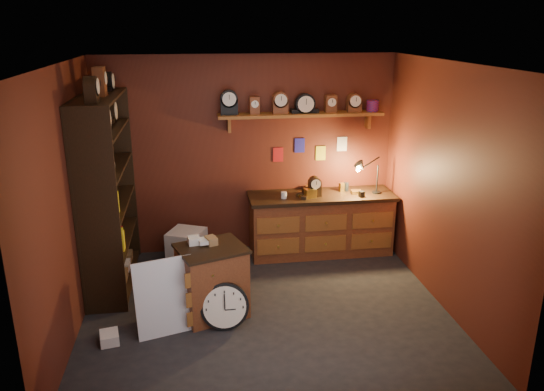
{
  "coord_description": "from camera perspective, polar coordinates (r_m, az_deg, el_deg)",
  "views": [
    {
      "loc": [
        -0.71,
        -5.22,
        3.07
      ],
      "look_at": [
        0.12,
        0.35,
        1.24
      ],
      "focal_mm": 35.0,
      "sensor_mm": 36.0,
      "label": 1
    }
  ],
  "objects": [
    {
      "name": "mini_fridge",
      "position": [
        7.2,
        -9.14,
        -5.47
      ],
      "size": [
        0.57,
        0.6,
        0.45
      ],
      "rotation": [
        0.0,
        0.0,
        -0.43
      ],
      "color": "silver",
      "rests_on": "ground"
    },
    {
      "name": "room_shell",
      "position": [
        5.55,
        -0.4,
        3.95
      ],
      "size": [
        4.02,
        3.62,
        2.71
      ],
      "color": "#562114",
      "rests_on": "ground"
    },
    {
      "name": "white_panel",
      "position": [
        5.83,
        -11.17,
        -14.13
      ],
      "size": [
        0.64,
        0.34,
        0.82
      ],
      "primitive_type": "cube",
      "rotation": [
        -0.17,
        0.0,
        0.28
      ],
      "color": "silver",
      "rests_on": "ground"
    },
    {
      "name": "floor",
      "position": [
        6.1,
        -0.64,
        -12.2
      ],
      "size": [
        4.0,
        4.0,
        0.0
      ],
      "primitive_type": "plane",
      "color": "black",
      "rests_on": "ground"
    },
    {
      "name": "floor_box_c",
      "position": [
        6.36,
        -4.47,
        -9.99
      ],
      "size": [
        0.29,
        0.27,
        0.18
      ],
      "primitive_type": "cube",
      "rotation": [
        0.0,
        0.0,
        0.37
      ],
      "color": "olive",
      "rests_on": "ground"
    },
    {
      "name": "low_cabinet",
      "position": [
        5.86,
        -6.44,
        -8.85
      ],
      "size": [
        0.85,
        0.78,
        0.89
      ],
      "rotation": [
        0.0,
        0.0,
        0.33
      ],
      "color": "brown",
      "rests_on": "ground"
    },
    {
      "name": "big_round_clock",
      "position": [
        5.68,
        -5.13,
        -11.8
      ],
      "size": [
        0.51,
        0.17,
        0.51
      ],
      "color": "black",
      "rests_on": "ground"
    },
    {
      "name": "floor_box_a",
      "position": [
        6.54,
        -8.88,
        -9.5
      ],
      "size": [
        0.3,
        0.29,
        0.15
      ],
      "primitive_type": "cube",
      "rotation": [
        0.0,
        0.0,
        0.51
      ],
      "color": "olive",
      "rests_on": "ground"
    },
    {
      "name": "workbench",
      "position": [
        7.37,
        5.27,
        -2.67
      ],
      "size": [
        1.99,
        0.66,
        1.36
      ],
      "color": "brown",
      "rests_on": "ground"
    },
    {
      "name": "shelving_unit",
      "position": [
        6.55,
        -17.62,
        1.07
      ],
      "size": [
        0.47,
        1.6,
        2.58
      ],
      "color": "black",
      "rests_on": "ground"
    },
    {
      "name": "floor_box_b",
      "position": [
        5.77,
        -17.08,
        -14.41
      ],
      "size": [
        0.22,
        0.25,
        0.11
      ],
      "primitive_type": "cube",
      "rotation": [
        0.0,
        0.0,
        0.19
      ],
      "color": "white",
      "rests_on": "ground"
    }
  ]
}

